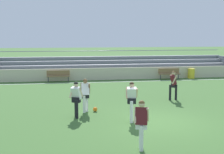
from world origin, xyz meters
TOP-DOWN VIEW (x-y plane):
  - ground_plane at (0.00, 0.00)m, footprint 160.00×160.00m
  - field_line_sideline at (0.00, 11.53)m, footprint 44.00×0.12m
  - sideline_wall at (0.00, 12.78)m, footprint 48.00×0.16m
  - bleacher_stand at (0.90, 15.43)m, footprint 21.54×3.37m
  - bench_far_right at (-4.30, 12.25)m, footprint 1.80×0.40m
  - bench_near_bin at (4.83, 12.25)m, footprint 1.80×0.40m
  - trash_bin at (6.87, 12.45)m, footprint 0.56×0.56m
  - player_white_on_ball at (-2.93, 2.21)m, footprint 0.46×0.40m
  - player_white_wide_left at (-3.41, 1.31)m, footprint 0.66×0.52m
  - player_dark_trailing_run at (-1.54, -2.95)m, footprint 0.57×0.45m
  - player_white_deep_cover at (-1.13, 0.25)m, footprint 0.53×0.53m
  - player_dark_dropping_back at (2.18, 4.19)m, footprint 0.51×0.63m
  - soccer_ball at (-2.47, 2.26)m, footprint 0.22×0.22m

SIDE VIEW (x-z plane):
  - ground_plane at x=0.00m, z-range 0.00..0.00m
  - field_line_sideline at x=0.00m, z-range 0.00..0.01m
  - soccer_ball at x=-2.47m, z-range 0.00..0.22m
  - trash_bin at x=6.87m, z-range 0.00..0.84m
  - sideline_wall at x=0.00m, z-range 0.00..0.99m
  - bench_far_right at x=-4.30m, z-range 0.10..1.00m
  - bench_near_bin at x=4.83m, z-range 0.10..1.00m
  - bleacher_stand at x=0.90m, z-range -0.20..2.00m
  - player_dark_trailing_run at x=-1.54m, z-range 0.15..1.76m
  - player_white_on_ball at x=-2.93m, z-range 0.15..1.77m
  - player_white_wide_left at x=-3.41m, z-range 0.15..1.77m
  - player_dark_dropping_back at x=2.18m, z-range 0.16..1.83m
  - player_white_deep_cover at x=-1.13m, z-range 0.17..1.88m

